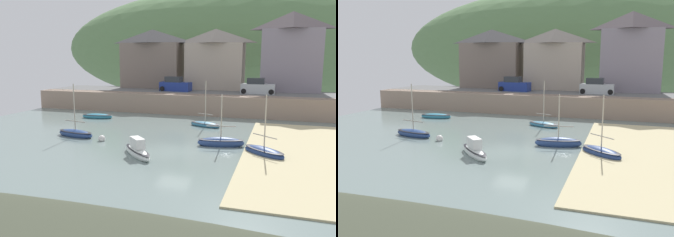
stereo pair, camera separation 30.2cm
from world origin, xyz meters
The scene contains 15 objects.
ground centered at (1.40, -9.56, 0.16)m, with size 48.00×41.00×0.61m.
quay_seawall centered at (0.00, 17.50, 1.36)m, with size 48.00×9.40×2.40m.
hillside_backdrop centered at (-2.30, 55.20, 8.86)m, with size 80.00×44.00×25.31m.
waterfront_building_left centered at (-11.10, 25.20, 6.72)m, with size 9.01×4.64×8.48m.
waterfront_building_centre centered at (-1.68, 25.20, 6.66)m, with size 8.18×4.59×8.35m.
waterfront_building_right centered at (8.37, 25.20, 7.65)m, with size 7.77×5.09×10.32m.
sailboat_blue_trim centered at (0.27, 9.87, 0.22)m, with size 3.55×2.27×4.68m.
rowboat_small_beached centered at (-9.65, 1.91, 0.27)m, with size 3.93×1.95×4.81m.
sailboat_white_hull centered at (-2.04, -2.07, 0.36)m, with size 3.46×3.55×1.48m.
sailboat_tall_mast centered at (-12.53, 10.84, 0.21)m, with size 3.71×1.72×0.68m.
sailboat_far_left centered at (6.47, 0.78, 0.27)m, with size 3.48×3.20×4.51m.
motorboat_with_cabin centered at (3.11, 2.50, 0.30)m, with size 3.80×1.80×4.29m.
parked_car_near_slipway centered at (-6.19, 20.70, 3.20)m, with size 4.23×2.05×1.95m.
parked_car_by_wall centered at (4.52, 20.70, 3.20)m, with size 4.14×1.82×1.95m.
mooring_buoy centered at (-6.62, 1.11, 0.18)m, with size 0.60×0.60×0.60m.
Camera 2 is at (7.76, -24.09, 6.90)m, focal length 37.41 mm.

